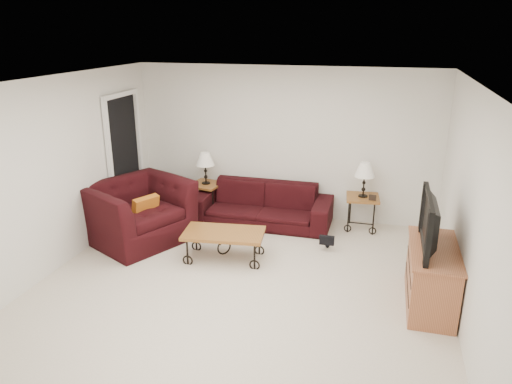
# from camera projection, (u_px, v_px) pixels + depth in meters

# --- Properties ---
(ground) EXTENTS (5.00, 5.00, 0.00)m
(ground) POSITION_uv_depth(u_px,v_px,m) (241.00, 285.00, 6.04)
(ground) COLOR beige
(ground) RESTS_ON ground
(wall_back) EXTENTS (5.00, 0.02, 2.50)m
(wall_back) POSITION_uv_depth(u_px,v_px,m) (285.00, 143.00, 7.92)
(wall_back) COLOR silver
(wall_back) RESTS_ON ground
(wall_front) EXTENTS (5.00, 0.02, 2.50)m
(wall_front) POSITION_uv_depth(u_px,v_px,m) (136.00, 302.00, 3.35)
(wall_front) COLOR silver
(wall_front) RESTS_ON ground
(wall_left) EXTENTS (0.02, 5.00, 2.50)m
(wall_left) POSITION_uv_depth(u_px,v_px,m) (57.00, 174.00, 6.25)
(wall_left) COLOR silver
(wall_left) RESTS_ON ground
(wall_right) EXTENTS (0.02, 5.00, 2.50)m
(wall_right) POSITION_uv_depth(u_px,v_px,m) (470.00, 211.00, 5.02)
(wall_right) COLOR silver
(wall_right) RESTS_ON ground
(ceiling) EXTENTS (5.00, 5.00, 0.00)m
(ceiling) POSITION_uv_depth(u_px,v_px,m) (239.00, 82.00, 5.23)
(ceiling) COLOR white
(ceiling) RESTS_ON wall_back
(doorway) EXTENTS (0.08, 0.94, 2.04)m
(doorway) POSITION_uv_depth(u_px,v_px,m) (125.00, 160.00, 7.82)
(doorway) COLOR black
(doorway) RESTS_ON ground
(sofa) EXTENTS (2.24, 0.88, 0.65)m
(sofa) POSITION_uv_depth(u_px,v_px,m) (262.00, 204.00, 7.84)
(sofa) COLOR black
(sofa) RESTS_ON ground
(side_table_left) EXTENTS (0.58, 0.58, 0.54)m
(side_table_left) POSITION_uv_depth(u_px,v_px,m) (207.00, 198.00, 8.28)
(side_table_left) COLOR #915F25
(side_table_left) RESTS_ON ground
(side_table_right) EXTENTS (0.55, 0.55, 0.55)m
(side_table_right) POSITION_uv_depth(u_px,v_px,m) (362.00, 213.00, 7.63)
(side_table_right) COLOR #915F25
(side_table_right) RESTS_ON ground
(lamp_left) EXTENTS (0.36, 0.36, 0.54)m
(lamp_left) POSITION_uv_depth(u_px,v_px,m) (205.00, 168.00, 8.10)
(lamp_left) COLOR black
(lamp_left) RESTS_ON side_table_left
(lamp_right) EXTENTS (0.34, 0.34, 0.55)m
(lamp_right) POSITION_uv_depth(u_px,v_px,m) (364.00, 180.00, 7.45)
(lamp_right) COLOR black
(lamp_right) RESTS_ON side_table_right
(photo_frame_left) EXTENTS (0.11, 0.01, 0.09)m
(photo_frame_left) POSITION_uv_depth(u_px,v_px,m) (194.00, 183.00, 8.08)
(photo_frame_left) COLOR black
(photo_frame_left) RESTS_ON side_table_left
(photo_frame_right) EXTENTS (0.11, 0.03, 0.09)m
(photo_frame_right) POSITION_uv_depth(u_px,v_px,m) (373.00, 198.00, 7.35)
(photo_frame_right) COLOR black
(photo_frame_right) RESTS_ON side_table_right
(coffee_table) EXTENTS (1.16, 0.72, 0.41)m
(coffee_table) POSITION_uv_depth(u_px,v_px,m) (224.00, 246.00, 6.64)
(coffee_table) COLOR #915F25
(coffee_table) RESTS_ON ground
(armchair) EXTENTS (1.71, 1.79, 0.90)m
(armchair) POSITION_uv_depth(u_px,v_px,m) (138.00, 212.00, 7.17)
(armchair) COLOR black
(armchair) RESTS_ON ground
(throw_pillow) EXTENTS (0.28, 0.41, 0.41)m
(throw_pillow) POSITION_uv_depth(u_px,v_px,m) (145.00, 210.00, 7.07)
(throw_pillow) COLOR #BE6E18
(throw_pillow) RESTS_ON armchair
(tv_stand) EXTENTS (0.50, 1.19, 0.71)m
(tv_stand) POSITION_uv_depth(u_px,v_px,m) (431.00, 277.00, 5.51)
(tv_stand) COLOR #A9613E
(tv_stand) RESTS_ON ground
(television) EXTENTS (0.14, 1.07, 0.61)m
(television) POSITION_uv_depth(u_px,v_px,m) (436.00, 223.00, 5.30)
(television) COLOR black
(television) RESTS_ON tv_stand
(backpack) EXTENTS (0.34, 0.27, 0.42)m
(backpack) POSITION_uv_depth(u_px,v_px,m) (328.00, 235.00, 6.98)
(backpack) COLOR black
(backpack) RESTS_ON ground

